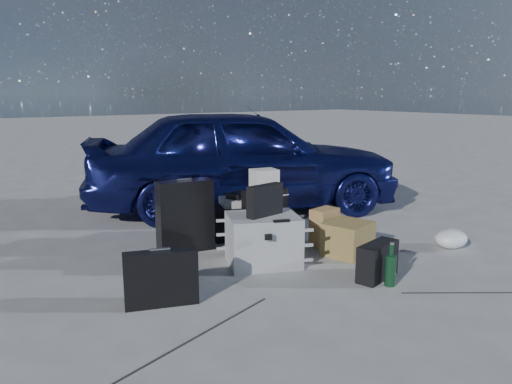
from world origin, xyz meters
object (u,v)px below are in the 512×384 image
(suitcase_right, at_px, (265,216))
(green_bottle, at_px, (391,265))
(briefcase, at_px, (161,278))
(suitcase_left, at_px, (185,216))
(car, at_px, (243,158))
(pelican_case, at_px, (263,240))
(cardboard_box, at_px, (348,238))
(duffel_bag, at_px, (244,221))

(suitcase_right, relative_size, green_bottle, 1.62)
(briefcase, xyz_separation_m, suitcase_left, (0.73, 1.02, 0.14))
(car, distance_m, suitcase_left, 1.83)
(car, relative_size, green_bottle, 11.55)
(pelican_case, relative_size, suitcase_right, 1.10)
(pelican_case, bearing_deg, briefcase, -141.79)
(car, relative_size, pelican_case, 6.46)
(cardboard_box, bearing_deg, suitcase_right, 117.69)
(pelican_case, relative_size, green_bottle, 1.79)
(duffel_bag, xyz_separation_m, cardboard_box, (0.46, -1.05, -0.02))
(pelican_case, bearing_deg, suitcase_left, 140.90)
(pelican_case, xyz_separation_m, suitcase_left, (-0.38, 0.73, 0.12))
(cardboard_box, distance_m, green_bottle, 0.80)
(briefcase, bearing_deg, cardboard_box, 20.35)
(suitcase_left, height_order, duffel_bag, suitcase_left)
(briefcase, height_order, duffel_bag, briefcase)
(pelican_case, bearing_deg, suitcase_right, 75.37)
(briefcase, xyz_separation_m, cardboard_box, (1.91, 0.05, -0.05))
(duffel_bag, bearing_deg, green_bottle, -72.08)
(car, xyz_separation_m, suitcase_left, (-1.42, -1.12, -0.32))
(car, distance_m, cardboard_box, 2.17)
(pelican_case, bearing_deg, green_bottle, -39.65)
(briefcase, bearing_deg, pelican_case, 33.86)
(cardboard_box, xyz_separation_m, green_bottle, (-0.29, -0.74, 0.01))
(pelican_case, xyz_separation_m, duffel_bag, (0.34, 0.80, -0.05))
(suitcase_right, bearing_deg, pelican_case, -126.01)
(pelican_case, bearing_deg, cardboard_box, 6.00)
(duffel_bag, bearing_deg, cardboard_box, -53.75)
(briefcase, relative_size, cardboard_box, 1.26)
(suitcase_right, distance_m, duffel_bag, 0.31)
(car, xyz_separation_m, briefcase, (-2.14, -2.15, -0.46))
(pelican_case, height_order, suitcase_right, suitcase_right)
(suitcase_left, relative_size, green_bottle, 2.02)
(briefcase, height_order, cardboard_box, briefcase)
(car, distance_m, duffel_bag, 1.36)
(briefcase, bearing_deg, suitcase_left, 73.59)
(car, relative_size, suitcase_left, 5.71)
(car, height_order, suitcase_right, car)
(suitcase_right, xyz_separation_m, green_bottle, (0.11, -1.50, -0.10))
(suitcase_left, bearing_deg, green_bottle, -54.59)
(pelican_case, relative_size, cardboard_box, 1.47)
(suitcase_left, distance_m, cardboard_box, 1.54)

